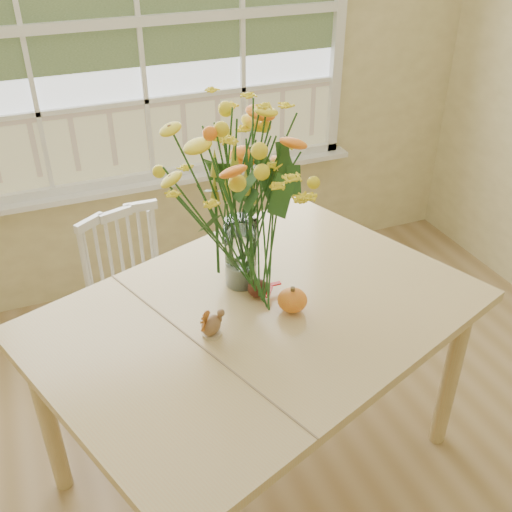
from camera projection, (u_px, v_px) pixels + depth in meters
name	position (u px, v px, depth m)	size (l,w,h in m)	color
wall_back	(141.00, 61.00, 3.08)	(4.00, 0.02, 2.70)	#CBBD82
window	(139.00, 25.00, 2.96)	(2.42, 0.12, 1.74)	silver
dining_table	(258.00, 330.00, 2.22)	(1.82, 1.56, 0.82)	tan
windsor_chair	(134.00, 291.00, 2.84)	(0.49, 0.48, 0.86)	white
flower_vase	(240.00, 187.00, 2.10)	(0.57, 0.57, 0.68)	white
pumpkin	(292.00, 301.00, 2.14)	(0.11, 0.11, 0.08)	#EB591B
turkey_figurine	(211.00, 325.00, 2.03)	(0.10, 0.10, 0.11)	#CCB78C
dark_gourd	(258.00, 289.00, 2.22)	(0.13, 0.10, 0.07)	#38160F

